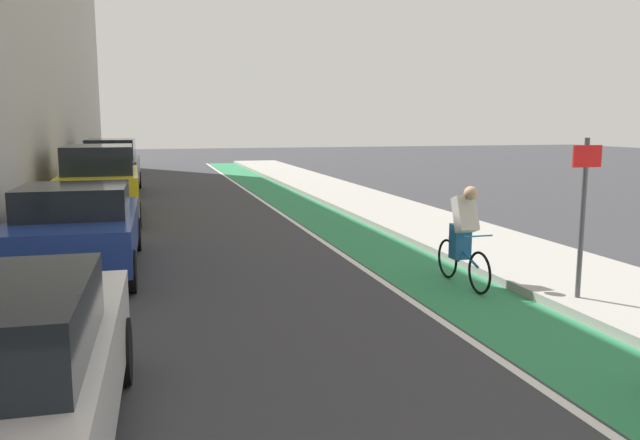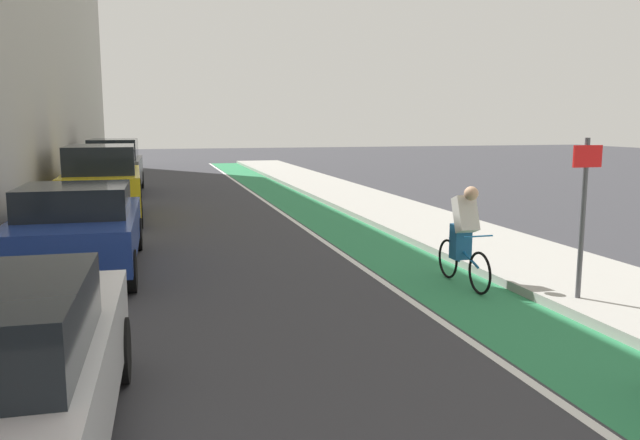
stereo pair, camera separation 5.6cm
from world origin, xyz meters
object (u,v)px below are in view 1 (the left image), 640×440
Objects in this scene: parked_sedan_blue at (77,228)px; street_sign_post at (584,202)px; parked_suv_gray at (112,166)px; cyclist_mid at (463,235)px; parked_suv_yellow_cab at (100,182)px.

street_sign_post is at bearing -30.27° from parked_sedan_blue.
parked_suv_gray is 2.64× the size of cyclist_mid.
parked_suv_yellow_cab reaches higher than cyclist_mid.
parked_sedan_blue is at bearing 156.84° from cyclist_mid.
street_sign_post is at bearing -55.75° from parked_suv_yellow_cab.
parked_suv_gray reaches higher than cyclist_mid.
parked_suv_yellow_cab is 12.39m from street_sign_post.
cyclist_mid is (5.97, -8.72, -0.21)m from parked_suv_yellow_cab.
parked_suv_gray is at bearing 90.00° from parked_sedan_blue.
parked_suv_yellow_cab is 2.78× the size of cyclist_mid.
parked_suv_gray reaches higher than parked_sedan_blue.
parked_suv_gray is at bearing 90.02° from parked_suv_yellow_cab.
street_sign_post is (6.97, -16.64, 0.47)m from parked_suv_gray.
parked_suv_gray is at bearing 111.55° from cyclist_mid.
parked_suv_yellow_cab is at bearing 89.98° from parked_sedan_blue.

